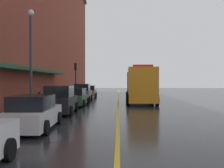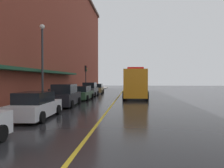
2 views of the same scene
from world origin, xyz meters
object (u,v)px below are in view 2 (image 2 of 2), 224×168
parked_car_1 (36,106)px  traffic_light_near (86,74)px  parked_car_3 (82,93)px  parking_meter_0 (90,87)px  street_lamp_left (42,55)px  parked_car_4 (90,90)px  parked_car_5 (97,89)px  parking_meter_1 (49,94)px  utility_truck (136,84)px  parked_car_2 (65,96)px

parked_car_1 → traffic_light_near: bearing=1.8°
parked_car_3 → parking_meter_0: parked_car_3 is taller
parked_car_1 → parking_meter_0: (-1.47, 25.03, 0.31)m
parked_car_3 → street_lamp_left: size_ratio=0.68×
parked_car_4 → parked_car_5: (0.05, 6.24, -0.12)m
parked_car_1 → parking_meter_1: parked_car_1 is taller
utility_truck → traffic_light_near: size_ratio=2.22×
parking_meter_0 → traffic_light_near: 4.30m
parked_car_3 → parking_meter_0: bearing=7.4°
parked_car_1 → utility_truck: size_ratio=0.50×
parked_car_5 → parking_meter_0: bearing=59.7°
parked_car_4 → parked_car_2: bearing=178.8°
parked_car_4 → traffic_light_near: 4.14m
parked_car_5 → traffic_light_near: size_ratio=1.03×
utility_truck → parking_meter_0: utility_truck is taller
parked_car_3 → parking_meter_1: (-1.45, -6.19, 0.31)m
parked_car_2 → street_lamp_left: street_lamp_left is taller
parked_car_2 → traffic_light_near: bearing=2.9°
parking_meter_1 → parked_car_4: bearing=83.7°
parked_car_2 → parked_car_3: 5.94m
parked_car_2 → parked_car_4: bearing=-1.9°
parked_car_4 → parking_meter_0: 7.10m
parked_car_2 → traffic_light_near: traffic_light_near is taller
parked_car_3 → street_lamp_left: 7.41m
traffic_light_near → parking_meter_1: bearing=-90.2°
parked_car_4 → utility_truck: utility_truck is taller
parking_meter_1 → parked_car_2: bearing=10.4°
parked_car_4 → parking_meter_1: 12.12m
utility_truck → parking_meter_1: bearing=-37.9°
parked_car_3 → parking_meter_0: size_ratio=3.55×
street_lamp_left → parked_car_5: bearing=83.8°
street_lamp_left → parked_car_4: bearing=80.9°
parked_car_2 → utility_truck: bearing=-36.2°
parked_car_3 → parked_car_5: bearing=1.3°
parking_meter_0 → parked_car_2: bearing=-85.9°
parked_car_2 → parked_car_5: bearing=-2.1°
parked_car_1 → parking_meter_1: 6.19m
parked_car_5 → traffic_light_near: traffic_light_near is taller
parking_meter_0 → traffic_light_near: bearing=-89.1°
parked_car_3 → traffic_light_near: size_ratio=1.10×
parked_car_1 → traffic_light_near: size_ratio=1.11×
parked_car_1 → parked_car_4: parked_car_4 is taller
parked_car_5 → utility_truck: (6.23, -8.83, 0.99)m
parked_car_5 → utility_truck: 10.86m
parked_car_5 → traffic_light_near: 4.07m
parked_car_2 → parked_car_3: (0.09, 5.94, -0.13)m
parked_car_2 → utility_truck: (6.24, 9.21, 0.87)m
parked_car_5 → parked_car_4: bearing=177.4°
parked_car_4 → utility_truck: 6.85m
parked_car_1 → parked_car_4: size_ratio=0.99×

